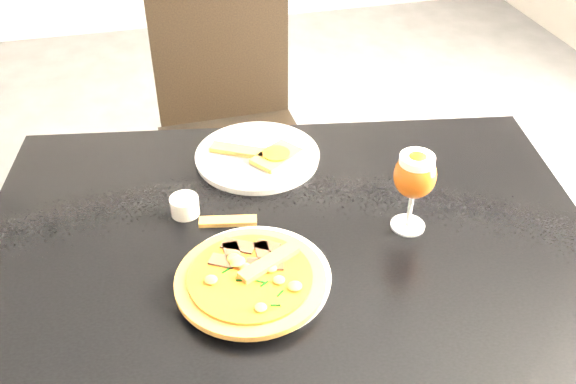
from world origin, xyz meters
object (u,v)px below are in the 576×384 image
object	(u,v)px
dining_table	(287,264)
chair_far	(233,133)
pizza	(251,278)
beer_glass	(415,176)

from	to	relation	value
dining_table	chair_far	distance (m)	0.77
dining_table	pizza	bearing A→B (deg)	-116.78
dining_table	beer_glass	world-z (taller)	beer_glass
pizza	chair_far	bearing A→B (deg)	82.57
dining_table	pizza	world-z (taller)	pizza
chair_far	pizza	distance (m)	0.93
pizza	beer_glass	size ratio (longest dim) A/B	1.56
pizza	beer_glass	distance (m)	0.36
chair_far	beer_glass	xyz separation A→B (m)	(0.22, -0.80, 0.35)
dining_table	beer_glass	distance (m)	0.32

